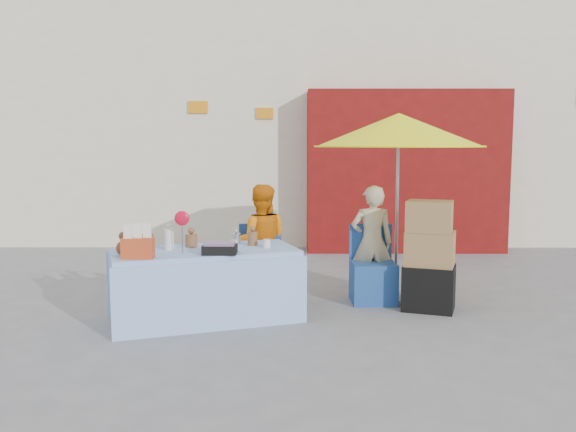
{
  "coord_description": "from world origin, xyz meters",
  "views": [
    {
      "loc": [
        0.32,
        -5.69,
        1.75
      ],
      "look_at": [
        0.3,
        0.6,
        1.0
      ],
      "focal_mm": 38.0,
      "sensor_mm": 36.0,
      "label": 1
    }
  ],
  "objects_px": {
    "market_table": "(204,284)",
    "vendor_orange": "(261,242)",
    "chair_right": "(373,279)",
    "box_stack": "(429,260)",
    "vendor_beige": "(372,243)",
    "chair_left": "(260,279)",
    "umbrella": "(399,131)"
  },
  "relations": [
    {
      "from": "market_table",
      "to": "vendor_beige",
      "type": "bearing_deg",
      "value": 6.12
    },
    {
      "from": "market_table",
      "to": "chair_left",
      "type": "height_order",
      "value": "market_table"
    },
    {
      "from": "chair_left",
      "to": "vendor_beige",
      "type": "bearing_deg",
      "value": 4.14
    },
    {
      "from": "chair_left",
      "to": "vendor_orange",
      "type": "distance_m",
      "value": 0.42
    },
    {
      "from": "market_table",
      "to": "chair_left",
      "type": "distance_m",
      "value": 0.88
    },
    {
      "from": "chair_right",
      "to": "box_stack",
      "type": "xyz_separation_m",
      "value": [
        0.55,
        -0.32,
        0.28
      ]
    },
    {
      "from": "vendor_orange",
      "to": "market_table",
      "type": "bearing_deg",
      "value": 55.7
    },
    {
      "from": "market_table",
      "to": "box_stack",
      "type": "height_order",
      "value": "box_stack"
    },
    {
      "from": "chair_left",
      "to": "box_stack",
      "type": "relative_size",
      "value": 0.73
    },
    {
      "from": "chair_left",
      "to": "chair_right",
      "type": "height_order",
      "value": "same"
    },
    {
      "from": "market_table",
      "to": "box_stack",
      "type": "distance_m",
      "value": 2.35
    },
    {
      "from": "market_table",
      "to": "umbrella",
      "type": "relative_size",
      "value": 0.97
    },
    {
      "from": "vendor_orange",
      "to": "vendor_beige",
      "type": "relative_size",
      "value": 1.01
    },
    {
      "from": "chair_right",
      "to": "vendor_orange",
      "type": "height_order",
      "value": "vendor_orange"
    },
    {
      "from": "market_table",
      "to": "vendor_beige",
      "type": "xyz_separation_m",
      "value": [
        1.77,
        0.83,
        0.28
      ]
    },
    {
      "from": "chair_left",
      "to": "box_stack",
      "type": "xyz_separation_m",
      "value": [
        1.8,
        -0.32,
        0.28
      ]
    },
    {
      "from": "chair_right",
      "to": "umbrella",
      "type": "xyz_separation_m",
      "value": [
        0.3,
        0.28,
        1.64
      ]
    },
    {
      "from": "market_table",
      "to": "chair_left",
      "type": "bearing_deg",
      "value": 34.08
    },
    {
      "from": "vendor_beige",
      "to": "umbrella",
      "type": "relative_size",
      "value": 0.62
    },
    {
      "from": "chair_right",
      "to": "vendor_orange",
      "type": "relative_size",
      "value": 0.65
    },
    {
      "from": "market_table",
      "to": "vendor_orange",
      "type": "relative_size",
      "value": 1.56
    },
    {
      "from": "chair_right",
      "to": "umbrella",
      "type": "distance_m",
      "value": 1.69
    },
    {
      "from": "chair_left",
      "to": "vendor_orange",
      "type": "height_order",
      "value": "vendor_orange"
    },
    {
      "from": "market_table",
      "to": "chair_right",
      "type": "relative_size",
      "value": 2.38
    },
    {
      "from": "chair_left",
      "to": "vendor_orange",
      "type": "relative_size",
      "value": 0.65
    },
    {
      "from": "vendor_orange",
      "to": "umbrella",
      "type": "height_order",
      "value": "umbrella"
    },
    {
      "from": "vendor_beige",
      "to": "box_stack",
      "type": "distance_m",
      "value": 0.72
    },
    {
      "from": "box_stack",
      "to": "vendor_beige",
      "type": "bearing_deg",
      "value": 140.34
    },
    {
      "from": "vendor_beige",
      "to": "box_stack",
      "type": "relative_size",
      "value": 1.11
    },
    {
      "from": "market_table",
      "to": "box_stack",
      "type": "relative_size",
      "value": 1.74
    },
    {
      "from": "market_table",
      "to": "vendor_beige",
      "type": "distance_m",
      "value": 1.98
    },
    {
      "from": "chair_left",
      "to": "vendor_beige",
      "type": "distance_m",
      "value": 1.32
    }
  ]
}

